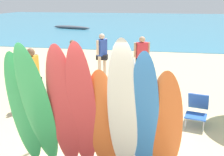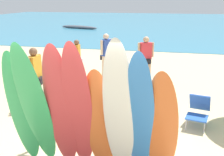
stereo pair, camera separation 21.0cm
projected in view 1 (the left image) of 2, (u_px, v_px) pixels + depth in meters
name	position (u px, v px, depth m)	size (l,w,h in m)	color
ground	(145.00, 44.00, 18.62)	(60.00, 60.00, 0.00)	#D3BC8C
ocean_water	(154.00, 22.00, 34.88)	(60.00, 40.00, 0.02)	teal
surfboard_rack	(101.00, 131.00, 5.26)	(2.93, 0.07, 0.75)	brown
surfboard_green_0	(24.00, 111.00, 4.78)	(0.49, 0.07, 2.35)	#38B266
surfboard_green_1	(38.00, 110.00, 4.61)	(0.52, 0.07, 2.59)	#38B266
surfboard_red_2	(64.00, 111.00, 4.60)	(0.52, 0.08, 2.51)	#D13D42
surfboard_red_3	(82.00, 111.00, 4.54)	(0.49, 0.06, 2.58)	#D13D42
surfboard_orange_4	(103.00, 123.00, 4.64)	(0.55, 0.07, 2.08)	orange
surfboard_white_5	(124.00, 113.00, 4.34)	(0.51, 0.08, 2.67)	white
surfboard_blue_6	(144.00, 119.00, 4.35)	(0.47, 0.07, 2.51)	#337AD1
surfboard_orange_7	(165.00, 128.00, 4.38)	(0.54, 0.08, 2.17)	orange
beachgoer_by_water	(73.00, 56.00, 10.55)	(0.39, 0.57, 1.51)	brown
beachgoer_near_rack	(142.00, 55.00, 10.35)	(0.59, 0.36, 1.68)	tan
beachgoer_midbeach	(102.00, 52.00, 10.87)	(0.44, 0.60, 1.71)	beige
beachgoer_photographing	(32.00, 74.00, 7.71)	(0.45, 0.65, 1.73)	brown
beach_chair_blue	(197.00, 108.00, 6.75)	(0.65, 0.84, 0.79)	#B7B7BC
distant_boat	(71.00, 27.00, 27.48)	(4.31, 1.78, 0.34)	#4C515B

